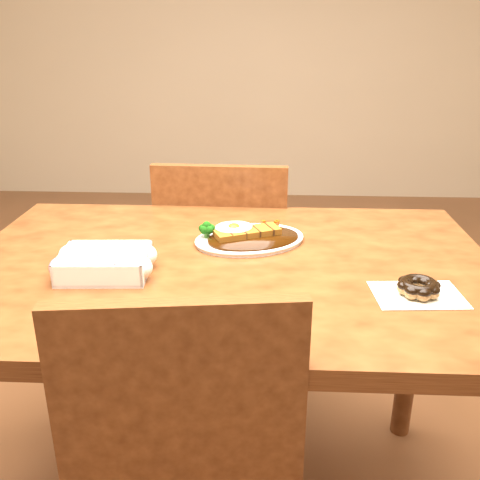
{
  "coord_description": "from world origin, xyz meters",
  "views": [
    {
      "loc": [
        0.08,
        -1.09,
        1.24
      ],
      "look_at": [
        0.03,
        -0.02,
        0.81
      ],
      "focal_mm": 40.0,
      "sensor_mm": 36.0,
      "label": 1
    }
  ],
  "objects_px": {
    "donut_box": "(105,262)",
    "chair_far": "(225,271)",
    "pon_de_ring": "(418,288)",
    "table": "(228,301)",
    "katsu_curry_plate": "(247,237)"
  },
  "relations": [
    {
      "from": "donut_box",
      "to": "chair_far",
      "type": "bearing_deg",
      "value": 71.21
    },
    {
      "from": "chair_far",
      "to": "pon_de_ring",
      "type": "height_order",
      "value": "chair_far"
    },
    {
      "from": "donut_box",
      "to": "pon_de_ring",
      "type": "distance_m",
      "value": 0.64
    },
    {
      "from": "table",
      "to": "pon_de_ring",
      "type": "distance_m",
      "value": 0.43
    },
    {
      "from": "donut_box",
      "to": "pon_de_ring",
      "type": "bearing_deg",
      "value": -6.15
    },
    {
      "from": "chair_far",
      "to": "donut_box",
      "type": "distance_m",
      "value": 0.71
    },
    {
      "from": "table",
      "to": "donut_box",
      "type": "relative_size",
      "value": 5.53
    },
    {
      "from": "table",
      "to": "chair_far",
      "type": "xyz_separation_m",
      "value": [
        -0.05,
        0.53,
        -0.17
      ]
    },
    {
      "from": "table",
      "to": "katsu_curry_plate",
      "type": "height_order",
      "value": "katsu_curry_plate"
    },
    {
      "from": "chair_far",
      "to": "pon_de_ring",
      "type": "relative_size",
      "value": 4.83
    },
    {
      "from": "katsu_curry_plate",
      "to": "pon_de_ring",
      "type": "height_order",
      "value": "katsu_curry_plate"
    },
    {
      "from": "table",
      "to": "donut_box",
      "type": "bearing_deg",
      "value": -163.93
    },
    {
      "from": "table",
      "to": "chair_far",
      "type": "relative_size",
      "value": 1.38
    },
    {
      "from": "table",
      "to": "donut_box",
      "type": "xyz_separation_m",
      "value": [
        -0.26,
        -0.07,
        0.12
      ]
    },
    {
      "from": "katsu_curry_plate",
      "to": "pon_de_ring",
      "type": "distance_m",
      "value": 0.44
    }
  ]
}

